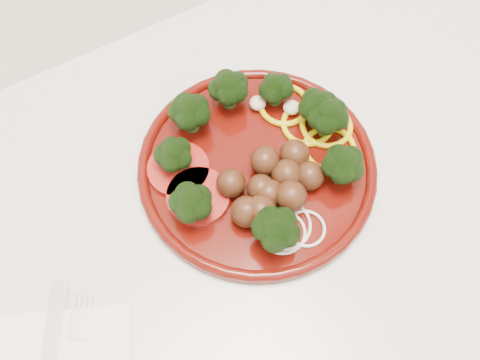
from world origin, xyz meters
TOP-DOWN VIEW (x-y plane):
  - counter at (0.00, 1.70)m, footprint 2.40×0.60m
  - plate at (-0.15, 1.72)m, footprint 0.29×0.29m

SIDE VIEW (x-z plane):
  - counter at x=0.00m, z-range 0.00..0.90m
  - plate at x=-0.15m, z-range 0.89..0.95m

